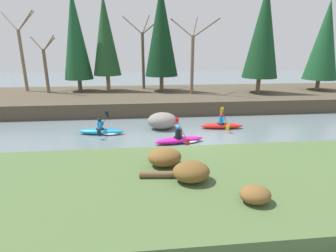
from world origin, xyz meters
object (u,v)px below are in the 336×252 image
(kayaker_middle, at_px, (181,139))
(boulder_midstream, at_px, (162,121))
(kayaker_lead, at_px, (222,125))
(kayaker_trailing, at_px, (103,131))
(driftwood_log, at_px, (172,174))

(kayaker_middle, xyz_separation_m, boulder_midstream, (-0.79, 2.70, 0.33))
(kayaker_lead, distance_m, boulder_midstream, 3.85)
(kayaker_trailing, relative_size, driftwood_log, 1.22)
(boulder_midstream, bearing_deg, driftwood_log, -92.26)
(boulder_midstream, bearing_deg, kayaker_lead, -5.01)
(kayaker_trailing, relative_size, boulder_midstream, 1.48)
(kayaker_middle, xyz_separation_m, driftwood_log, (-1.09, -4.98, 0.48))
(kayaker_lead, bearing_deg, kayaker_middle, -136.73)
(kayaker_lead, xyz_separation_m, kayaker_trailing, (-7.48, -0.41, -0.02))
(kayaker_lead, relative_size, kayaker_trailing, 1.00)
(kayaker_lead, relative_size, kayaker_middle, 1.00)
(kayaker_lead, bearing_deg, driftwood_log, -114.04)
(boulder_midstream, bearing_deg, kayaker_trailing, -168.54)
(kayaker_middle, height_order, boulder_midstream, kayaker_middle)
(kayaker_lead, height_order, driftwood_log, kayaker_lead)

